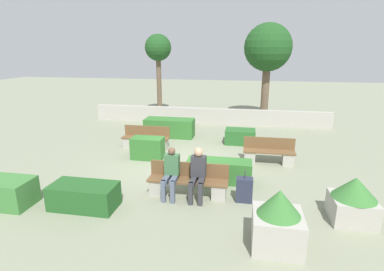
{
  "coord_description": "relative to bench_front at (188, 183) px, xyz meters",
  "views": [
    {
      "loc": [
        1.92,
        -9.2,
        3.71
      ],
      "look_at": [
        0.16,
        0.5,
        0.9
      ],
      "focal_mm": 28.0,
      "sensor_mm": 36.0,
      "label": 1
    }
  ],
  "objects": [
    {
      "name": "hedge_block_mid_left",
      "position": [
        -1.89,
        5.41,
        0.06
      ],
      "size": [
        2.16,
        0.85,
        0.8
      ],
      "color": "#33702D",
      "rests_on": "ground_plane"
    },
    {
      "name": "ground_plane",
      "position": [
        -0.52,
        2.1,
        -0.34
      ],
      "size": [
        60.0,
        60.0,
        0.0
      ],
      "primitive_type": "plane",
      "color": "gray"
    },
    {
      "name": "bench_front",
      "position": [
        0.0,
        0.0,
        0.0
      ],
      "size": [
        2.11,
        0.49,
        0.85
      ],
      "color": "brown",
      "rests_on": "ground_plane"
    },
    {
      "name": "suitcase",
      "position": [
        1.47,
        -0.08,
        -0.02
      ],
      "size": [
        0.41,
        0.26,
        0.84
      ],
      "color": "#282D42",
      "rests_on": "ground_plane"
    },
    {
      "name": "planter_corner_right",
      "position": [
        2.11,
        -1.81,
        0.22
      ],
      "size": [
        0.95,
        0.95,
        1.2
      ],
      "color": "#ADA89E",
      "rests_on": "ground_plane"
    },
    {
      "name": "hedge_block_far_left",
      "position": [
        -2.36,
        -1.08,
        -0.04
      ],
      "size": [
        1.6,
        0.79,
        0.6
      ],
      "color": "#235623",
      "rests_on": "ground_plane"
    },
    {
      "name": "person_seated_woman",
      "position": [
        -0.42,
        -0.15,
        0.38
      ],
      "size": [
        0.38,
        0.63,
        1.32
      ],
      "color": "#515B70",
      "rests_on": "ground_plane"
    },
    {
      "name": "planter_corner_left",
      "position": [
        3.86,
        -0.55,
        0.19
      ],
      "size": [
        0.95,
        0.95,
        1.05
      ],
      "color": "#ADA89E",
      "rests_on": "ground_plane"
    },
    {
      "name": "bench_right_side",
      "position": [
        2.25,
        2.79,
        -0.02
      ],
      "size": [
        1.71,
        0.48,
        0.85
      ],
      "rotation": [
        0.0,
        0.0,
        0.01
      ],
      "color": "brown",
      "rests_on": "ground_plane"
    },
    {
      "name": "person_seated_man",
      "position": [
        0.28,
        -0.14,
        0.41
      ],
      "size": [
        0.38,
        0.63,
        1.35
      ],
      "color": "#333338",
      "rests_on": "ground_plane"
    },
    {
      "name": "hedge_block_near_left",
      "position": [
        1.23,
        4.91,
        -0.05
      ],
      "size": [
        1.21,
        0.82,
        0.59
      ],
      "color": "#286028",
      "rests_on": "ground_plane"
    },
    {
      "name": "hedge_block_near_right",
      "position": [
        -4.3,
        -1.31,
        -0.0
      ],
      "size": [
        1.26,
        0.81,
        0.68
      ],
      "color": "#3D7A38",
      "rests_on": "ground_plane"
    },
    {
      "name": "tree_center_left",
      "position": [
        2.4,
        9.79,
        3.45
      ],
      "size": [
        2.51,
        2.51,
        5.12
      ],
      "color": "brown",
      "rests_on": "ground_plane"
    },
    {
      "name": "perimeter_wall",
      "position": [
        -0.52,
        8.15,
        0.06
      ],
      "size": [
        12.29,
        0.3,
        0.81
      ],
      "color": "#ADA89E",
      "rests_on": "ground_plane"
    },
    {
      "name": "bench_left_side",
      "position": [
        -2.39,
        3.62,
        -0.01
      ],
      "size": [
        1.84,
        0.48,
        0.85
      ],
      "rotation": [
        0.0,
        0.0,
        0.13
      ],
      "color": "brown",
      "rests_on": "ground_plane"
    },
    {
      "name": "tree_leftmost",
      "position": [
        -3.7,
        10.08,
        3.37
      ],
      "size": [
        1.51,
        1.51,
        4.62
      ],
      "color": "brown",
      "rests_on": "ground_plane"
    },
    {
      "name": "hedge_block_mid_right",
      "position": [
        -1.94,
        2.51,
        0.04
      ],
      "size": [
        1.11,
        0.61,
        0.77
      ],
      "color": "#33702D",
      "rests_on": "ground_plane"
    },
    {
      "name": "hedge_block_far_right",
      "position": [
        0.73,
        1.05,
        -0.02
      ],
      "size": [
        1.87,
        0.65,
        0.64
      ],
      "color": "#33702D",
      "rests_on": "ground_plane"
    }
  ]
}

